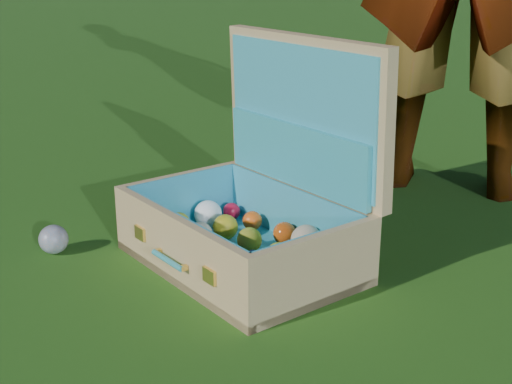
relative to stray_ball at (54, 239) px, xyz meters
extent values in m
plane|color=#215114|center=(0.40, 0.06, -0.04)|extent=(60.00, 60.00, 0.00)
sphere|color=teal|center=(0.00, 0.00, 0.00)|extent=(0.08, 0.08, 0.08)
cube|color=tan|center=(0.46, 0.18, -0.03)|extent=(0.67, 0.57, 0.02)
cube|color=tan|center=(0.39, 0.01, 0.05)|extent=(0.54, 0.23, 0.17)
cube|color=tan|center=(0.52, 0.35, 0.05)|extent=(0.54, 0.23, 0.17)
cube|color=tan|center=(0.20, 0.28, 0.05)|extent=(0.15, 0.32, 0.17)
cube|color=tan|center=(0.71, 0.08, 0.05)|extent=(0.15, 0.32, 0.17)
cube|color=teal|center=(0.46, 0.18, -0.01)|extent=(0.62, 0.51, 0.01)
cube|color=teal|center=(0.39, 0.03, 0.06)|extent=(0.49, 0.20, 0.15)
cube|color=teal|center=(0.52, 0.34, 0.06)|extent=(0.49, 0.20, 0.15)
cube|color=teal|center=(0.21, 0.28, 0.06)|extent=(0.13, 0.32, 0.15)
cube|color=teal|center=(0.70, 0.08, 0.06)|extent=(0.13, 0.32, 0.15)
cube|color=tan|center=(0.53, 0.37, 0.32)|extent=(0.55, 0.26, 0.38)
cube|color=teal|center=(0.52, 0.35, 0.32)|extent=(0.50, 0.21, 0.34)
cube|color=teal|center=(0.52, 0.34, 0.22)|extent=(0.48, 0.21, 0.16)
cube|color=#F2C659|center=(0.24, 0.06, 0.05)|extent=(0.04, 0.02, 0.03)
cube|color=#F2C659|center=(0.53, -0.06, 0.05)|extent=(0.04, 0.02, 0.03)
cylinder|color=teal|center=(0.38, -0.01, 0.03)|extent=(0.12, 0.06, 0.01)
cube|color=#F2C659|center=(0.33, 0.02, 0.03)|extent=(0.02, 0.02, 0.01)
cube|color=#F2C659|center=(0.44, -0.03, 0.03)|extent=(0.02, 0.02, 0.01)
sphere|color=#0E154A|center=(0.21, 0.16, 0.03)|extent=(0.07, 0.07, 0.07)
sphere|color=#B79F18|center=(0.30, 0.11, 0.03)|extent=(0.08, 0.08, 0.08)
sphere|color=white|center=(0.42, 0.07, 0.02)|extent=(0.05, 0.05, 0.05)
sphere|color=gold|center=(0.51, 0.03, 0.02)|extent=(0.06, 0.06, 0.06)
sphere|color=gold|center=(0.61, -0.02, 0.02)|extent=(0.06, 0.06, 0.06)
sphere|color=gold|center=(0.24, 0.22, 0.02)|extent=(0.06, 0.06, 0.06)
sphere|color=beige|center=(0.34, 0.18, 0.02)|extent=(0.07, 0.07, 0.07)
sphere|color=#B60E27|center=(0.44, 0.15, 0.01)|extent=(0.05, 0.05, 0.05)
sphere|color=#0E154A|center=(0.54, 0.11, 0.02)|extent=(0.06, 0.06, 0.06)
sphere|color=gold|center=(0.64, 0.06, 0.02)|extent=(0.06, 0.06, 0.06)
sphere|color=white|center=(0.28, 0.30, 0.03)|extent=(0.08, 0.08, 0.08)
sphere|color=#B79F18|center=(0.37, 0.25, 0.02)|extent=(0.07, 0.07, 0.07)
sphere|color=gold|center=(0.46, 0.21, 0.02)|extent=(0.06, 0.06, 0.06)
sphere|color=gold|center=(0.57, 0.17, 0.02)|extent=(0.06, 0.06, 0.06)
sphere|color=white|center=(0.67, 0.13, 0.02)|extent=(0.07, 0.07, 0.07)
sphere|color=#B60E27|center=(0.30, 0.38, 0.01)|extent=(0.05, 0.05, 0.05)
sphere|color=#EB5513|center=(0.39, 0.34, 0.02)|extent=(0.05, 0.05, 0.05)
sphere|color=#EB5513|center=(0.52, 0.30, 0.02)|extent=(0.06, 0.06, 0.06)
sphere|color=beige|center=(0.60, 0.27, 0.03)|extent=(0.08, 0.08, 0.08)
sphere|color=#EB5513|center=(0.70, 0.22, 0.02)|extent=(0.05, 0.05, 0.05)
camera|label=1|loc=(1.32, -1.20, 0.72)|focal=50.00mm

